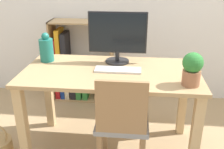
{
  "coord_description": "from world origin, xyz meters",
  "views": [
    {
      "loc": [
        0.21,
        -1.96,
        1.56
      ],
      "look_at": [
        0.0,
        0.1,
        0.69
      ],
      "focal_mm": 42.0,
      "sensor_mm": 36.0,
      "label": 1
    }
  ],
  "objects_px": {
    "vase": "(46,49)",
    "chair": "(122,121)",
    "potted_plant": "(192,68)",
    "keyboard": "(118,70)",
    "monitor": "(118,35)",
    "bookshelf": "(74,69)"
  },
  "relations": [
    {
      "from": "vase",
      "to": "chair",
      "type": "distance_m",
      "value": 0.93
    },
    {
      "from": "chair",
      "to": "potted_plant",
      "type": "bearing_deg",
      "value": 6.13
    },
    {
      "from": "keyboard",
      "to": "potted_plant",
      "type": "distance_m",
      "value": 0.59
    },
    {
      "from": "keyboard",
      "to": "potted_plant",
      "type": "relative_size",
      "value": 1.54
    },
    {
      "from": "keyboard",
      "to": "vase",
      "type": "bearing_deg",
      "value": 164.81
    },
    {
      "from": "keyboard",
      "to": "chair",
      "type": "relative_size",
      "value": 0.44
    },
    {
      "from": "chair",
      "to": "keyboard",
      "type": "bearing_deg",
      "value": 100.3
    },
    {
      "from": "monitor",
      "to": "keyboard",
      "type": "bearing_deg",
      "value": -83.69
    },
    {
      "from": "keyboard",
      "to": "vase",
      "type": "relative_size",
      "value": 1.46
    },
    {
      "from": "bookshelf",
      "to": "keyboard",
      "type": "bearing_deg",
      "value": -57.24
    },
    {
      "from": "vase",
      "to": "potted_plant",
      "type": "bearing_deg",
      "value": -18.43
    },
    {
      "from": "keyboard",
      "to": "chair",
      "type": "bearing_deg",
      "value": -78.41
    },
    {
      "from": "keyboard",
      "to": "bookshelf",
      "type": "distance_m",
      "value": 1.2
    },
    {
      "from": "potted_plant",
      "to": "keyboard",
      "type": "bearing_deg",
      "value": 157.81
    },
    {
      "from": "monitor",
      "to": "vase",
      "type": "distance_m",
      "value": 0.64
    },
    {
      "from": "monitor",
      "to": "potted_plant",
      "type": "height_order",
      "value": "monitor"
    },
    {
      "from": "monitor",
      "to": "bookshelf",
      "type": "bearing_deg",
      "value": 128.34
    },
    {
      "from": "monitor",
      "to": "keyboard",
      "type": "distance_m",
      "value": 0.31
    },
    {
      "from": "bookshelf",
      "to": "vase",
      "type": "bearing_deg",
      "value": -92.35
    },
    {
      "from": "vase",
      "to": "monitor",
      "type": "bearing_deg",
      "value": 2.89
    },
    {
      "from": "monitor",
      "to": "bookshelf",
      "type": "height_order",
      "value": "monitor"
    },
    {
      "from": "potted_plant",
      "to": "chair",
      "type": "height_order",
      "value": "potted_plant"
    }
  ]
}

